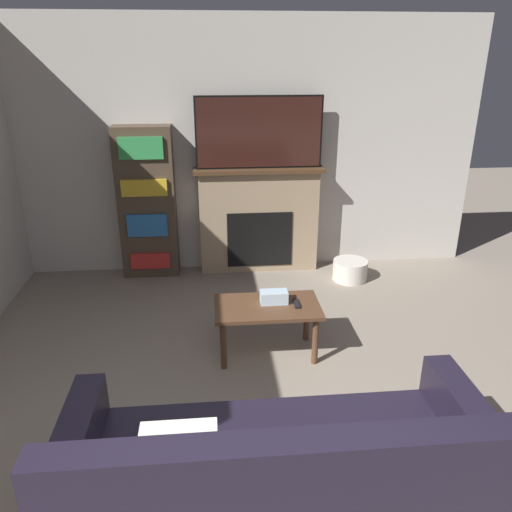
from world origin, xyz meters
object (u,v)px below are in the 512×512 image
Objects in this scene: couch at (279,482)px; bookshelf at (147,203)px; coffee_table at (267,313)px; tv at (259,133)px; storage_basket at (350,270)px; fireplace at (259,220)px.

bookshelf is (-0.98, 3.37, 0.53)m from couch.
coffee_table is at bearing 85.52° from couch.
tv is 1.41m from bookshelf.
tv is 1.77m from storage_basket.
tv reaches higher than bookshelf.
couch reaches higher than storage_basket.
tv is at bearing 86.59° from coffee_table.
bookshelf is 2.32m from storage_basket.
storage_basket is at bearing 51.87° from coffee_table.
bookshelf is 4.37× the size of storage_basket.
tv is at bearing 158.37° from storage_basket.
couch reaches higher than coffee_table.
fireplace is at bearing 1.10° from bookshelf.
couch is 1.63m from coffee_table.
coffee_table is at bearing -128.13° from storage_basket.
fireplace is at bearing 157.35° from storage_basket.
couch is 2.55× the size of coffee_table.
bookshelf is at bearing -179.85° from tv.
coffee_table reaches higher than storage_basket.
coffee_table is (-0.10, -1.75, -1.18)m from tv.
storage_basket is (0.97, -0.40, -0.48)m from fireplace.
storage_basket is (0.97, -0.38, -1.44)m from tv.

